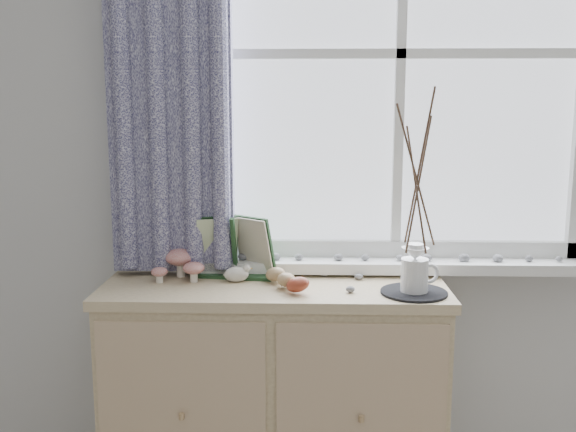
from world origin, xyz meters
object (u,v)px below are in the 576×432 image
(botanical_book, at_px, (234,247))
(toadstool_cluster, at_px, (181,262))
(sideboard, at_px, (275,398))
(twig_pitcher, at_px, (418,176))

(botanical_book, bearing_deg, toadstool_cluster, -171.01)
(sideboard, distance_m, botanical_book, 0.56)
(toadstool_cluster, bearing_deg, twig_pitcher, -11.58)
(sideboard, xyz_separation_m, twig_pitcher, (0.47, -0.10, 0.82))
(sideboard, xyz_separation_m, toadstool_cluster, (-0.34, 0.07, 0.49))
(botanical_book, distance_m, twig_pitcher, 0.70)
(toadstool_cluster, relative_size, twig_pitcher, 0.28)
(toadstool_cluster, distance_m, twig_pitcher, 0.89)
(toadstool_cluster, xyz_separation_m, twig_pitcher, (0.81, -0.17, 0.33))
(sideboard, relative_size, toadstool_cluster, 6.37)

